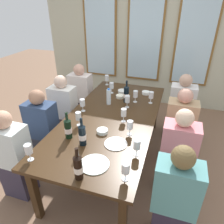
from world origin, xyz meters
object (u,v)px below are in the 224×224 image
object	(u,v)px
dining_table	(111,120)
tasting_bowl_3	(146,93)
wine_glass_5	(126,169)
wine_bottle_1	(78,167)
wine_glass_8	(137,145)
wine_bottle_3	(82,135)
wine_glass_6	(82,103)
white_plate_0	(116,144)
wine_bottle_2	(68,128)
seated_person_7	(174,200)
white_plate_1	(94,164)
wine_glass_1	(124,113)
tasting_bowl_0	(102,131)
tasting_bowl_1	(122,91)
wine_glass_2	(127,100)
seated_person_1	(179,129)
wine_glass_11	(151,96)
seated_person_4	(81,96)
wine_glass_9	(112,86)
wine_glass_10	(130,125)
seated_person_5	(181,110)
wine_glass_7	(135,94)
seated_person_3	(177,155)
tasting_bowl_2	(120,96)
water_bottle	(109,97)
wine_glass_4	(107,78)
seated_person_0	(64,111)
wine_bottle_0	(126,94)
seated_person_6	(13,158)
wine_glass_0	(28,149)
seated_person_2	(43,131)
wine_glass_3	(78,117)

from	to	relation	value
dining_table	tasting_bowl_3	world-z (taller)	tasting_bowl_3
tasting_bowl_3	wine_glass_5	bearing A→B (deg)	-85.59
wine_bottle_1	wine_glass_8	xyz separation A→B (m)	(0.40, 0.43, 0.00)
wine_bottle_3	wine_glass_6	bearing A→B (deg)	115.05
white_plate_0	wine_glass_8	world-z (taller)	wine_glass_8
wine_bottle_2	seated_person_7	size ratio (longest dim) A/B	0.28
dining_table	white_plate_1	world-z (taller)	white_plate_1
wine_glass_1	wine_glass_5	world-z (taller)	same
white_plate_0	tasting_bowl_0	size ratio (longest dim) A/B	1.88
tasting_bowl_0	tasting_bowl_1	xyz separation A→B (m)	(-0.09, 1.16, -0.00)
wine_bottle_1	wine_glass_2	xyz separation A→B (m)	(0.06, 1.38, -0.00)
wine_glass_6	seated_person_1	bearing A→B (deg)	12.99
wine_glass_11	seated_person_4	xyz separation A→B (m)	(-1.28, 0.33, -0.33)
wine_bottle_2	wine_glass_8	xyz separation A→B (m)	(0.76, -0.05, 0.00)
wine_glass_9	wine_glass_5	bearing A→B (deg)	-68.24
wine_glass_10	seated_person_5	distance (m)	1.36
tasting_bowl_3	tasting_bowl_0	bearing A→B (deg)	-102.88
wine_glass_9	seated_person_1	world-z (taller)	seated_person_1
wine_glass_7	seated_person_3	bearing A→B (deg)	-49.00
tasting_bowl_2	wine_glass_6	bearing A→B (deg)	-122.28
wine_bottle_2	wine_glass_6	xyz separation A→B (m)	(-0.11, 0.60, -0.00)
wine_glass_1	wine_glass_6	bearing A→B (deg)	171.21
wine_glass_5	seated_person_7	bearing A→B (deg)	12.69
water_bottle	wine_glass_2	size ratio (longest dim) A/B	1.38
white_plate_0	dining_table	bearing A→B (deg)	112.62
white_plate_1	seated_person_4	distance (m)	2.03
water_bottle	wine_glass_11	bearing A→B (deg)	21.01
wine_glass_4	wine_bottle_2	bearing A→B (deg)	-85.59
seated_person_0	white_plate_1	bearing A→B (deg)	-49.30
wine_glass_5	wine_bottle_0	bearing A→B (deg)	104.34
dining_table	tasting_bowl_1	distance (m)	0.79
white_plate_1	seated_person_0	bearing A→B (deg)	130.70
tasting_bowl_2	seated_person_1	size ratio (longest dim) A/B	0.11
seated_person_4	tasting_bowl_1	bearing A→B (deg)	-6.63
wine_glass_7	wine_glass_4	bearing A→B (deg)	139.89
seated_person_5	wine_glass_9	bearing A→B (deg)	-171.05
tasting_bowl_2	wine_glass_2	size ratio (longest dim) A/B	0.71
tasting_bowl_3	wine_bottle_0	bearing A→B (deg)	-121.14
seated_person_3	seated_person_6	bearing A→B (deg)	-160.82
tasting_bowl_3	wine_glass_1	xyz separation A→B (m)	(-0.12, -0.92, 0.10)
white_plate_0	seated_person_6	bearing A→B (deg)	-163.59
dining_table	wine_glass_7	size ratio (longest dim) A/B	13.48
wine_bottle_1	wine_glass_5	size ratio (longest dim) A/B	1.80
wine_glass_0	seated_person_7	world-z (taller)	seated_person_7
white_plate_0	seated_person_2	world-z (taller)	seated_person_2
wine_glass_8	wine_glass_10	world-z (taller)	same
seated_person_4	wine_bottle_0	bearing A→B (deg)	-23.33
tasting_bowl_0	seated_person_4	xyz separation A→B (m)	(-0.88, 1.25, -0.23)
wine_bottle_0	wine_glass_3	bearing A→B (deg)	-115.56
seated_person_1	seated_person_4	bearing A→B (deg)	162.03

